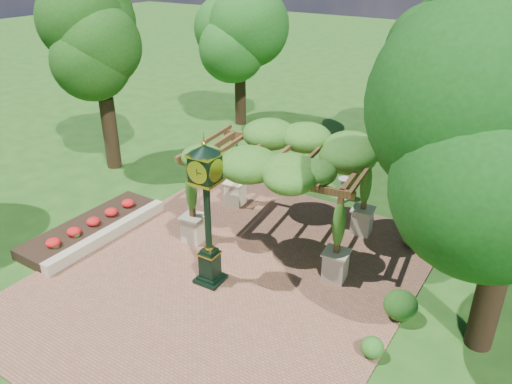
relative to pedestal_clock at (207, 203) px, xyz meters
The scene contains 13 objects.
ground 2.67m from the pedestal_clock, 59.48° to the right, with size 120.00×120.00×0.00m, color #1E4714.
brick_plaza 2.65m from the pedestal_clock, 59.49° to the left, with size 10.00×12.00×0.04m, color brown.
border_wall 4.93m from the pedestal_clock, behind, with size 0.35×5.00×0.40m, color #C6B793.
flower_bed 5.74m from the pedestal_clock, behind, with size 1.50×5.00×0.36m, color red.
pedestal_clock is the anchor object (origin of this frame).
pergola 3.29m from the pedestal_clock, 82.96° to the left, with size 6.05×4.22×3.56m.
sundial 7.46m from the pedestal_clock, 81.51° to the left, with size 0.63×0.63×0.89m.
shrub_front 5.58m from the pedestal_clock, ahead, with size 0.56×0.56×0.51m, color #265E1B.
shrub_mid 5.79m from the pedestal_clock, 15.55° to the left, with size 0.89×0.89×0.80m, color #255819.
shrub_back 7.14m from the pedestal_clock, 48.94° to the left, with size 0.99×0.99×0.89m, color #2F601B.
tree_west_near 10.34m from the pedestal_clock, 153.28° to the left, with size 3.45×3.45×8.02m.
tree_west_far 14.73m from the pedestal_clock, 121.11° to the left, with size 3.68×3.68×7.03m.
tree_north 14.04m from the pedestal_clock, 76.33° to the left, with size 4.13×4.13×8.11m.
Camera 1 is at (7.36, -8.82, 8.89)m, focal length 35.00 mm.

